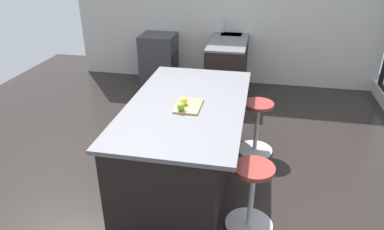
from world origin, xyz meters
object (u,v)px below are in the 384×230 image
(kitchen_island, at_px, (183,140))
(cutting_board, at_px, (189,106))
(apple_green, at_px, (181,107))
(stool_by_window, at_px, (256,129))
(stool_middle, at_px, (251,199))
(oven_range, at_px, (159,59))
(apple_yellow, at_px, (184,101))

(kitchen_island, height_order, cutting_board, cutting_board)
(apple_green, bearing_deg, stool_by_window, 140.69)
(kitchen_island, bearing_deg, stool_by_window, 130.86)
(stool_middle, height_order, apple_green, apple_green)
(cutting_board, height_order, apple_green, apple_green)
(stool_by_window, distance_m, stool_middle, 1.33)
(kitchen_island, distance_m, apple_green, 0.56)
(oven_range, relative_size, cutting_board, 2.47)
(oven_range, xyz_separation_m, apple_green, (3.00, 1.10, 0.52))
(cutting_board, bearing_deg, stool_by_window, 137.93)
(stool_by_window, relative_size, apple_green, 8.24)
(oven_range, bearing_deg, kitchen_island, 21.07)
(stool_by_window, xyz_separation_m, apple_green, (0.89, -0.73, 0.65))
(oven_range, xyz_separation_m, cutting_board, (2.86, 1.15, 0.47))
(oven_range, height_order, kitchen_island, kitchen_island)
(oven_range, relative_size, kitchen_island, 0.42)
(stool_middle, height_order, apple_yellow, apple_yellow)
(stool_by_window, height_order, stool_middle, same)
(stool_by_window, distance_m, cutting_board, 1.18)
(stool_middle, distance_m, cutting_board, 1.07)
(kitchen_island, xyz_separation_m, apple_green, (0.23, 0.04, 0.51))
(kitchen_island, relative_size, cutting_board, 5.84)
(apple_green, bearing_deg, cutting_board, 161.13)
(apple_green, bearing_deg, kitchen_island, -170.95)
(stool_by_window, height_order, cutting_board, cutting_board)
(cutting_board, bearing_deg, kitchen_island, -139.26)
(kitchen_island, bearing_deg, apple_green, 9.05)
(stool_by_window, bearing_deg, oven_range, -138.92)
(kitchen_island, relative_size, apple_green, 26.04)
(kitchen_island, height_order, stool_by_window, kitchen_island)
(kitchen_island, distance_m, cutting_board, 0.47)
(oven_range, relative_size, apple_green, 11.01)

